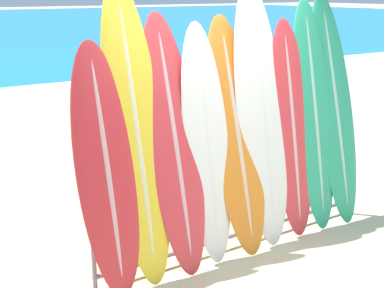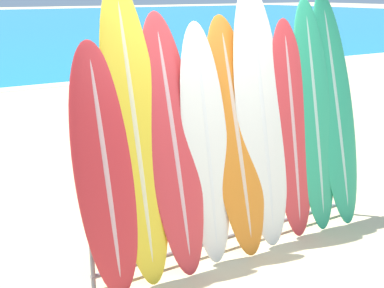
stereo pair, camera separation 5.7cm
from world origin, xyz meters
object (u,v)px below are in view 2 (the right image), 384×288
surfboard_slot_2 (173,145)px  surfboard_slot_4 (236,136)px  surfboard_slot_7 (314,116)px  person_near_water (101,110)px  surfboard_slot_8 (335,109)px  surfboard_slot_6 (292,130)px  surfboard_slot_0 (105,170)px  surfboard_slot_5 (261,117)px  surfboard_rack (236,203)px  surfboard_slot_1 (135,135)px  surfboard_slot_3 (206,145)px

surfboard_slot_2 → surfboard_slot_4: surfboard_slot_2 is taller
surfboard_slot_4 → surfboard_slot_7: size_ratio=0.94×
surfboard_slot_4 → person_near_water: bearing=94.7°
surfboard_slot_7 → surfboard_slot_8: bearing=4.0°
person_near_water → surfboard_slot_6: bearing=-27.2°
surfboard_slot_0 → surfboard_slot_6: 2.03m
surfboard_slot_0 → surfboard_slot_5: 1.67m
surfboard_slot_8 → person_near_water: size_ratio=1.48×
surfboard_slot_5 → surfboard_slot_8: size_ratio=1.04×
surfboard_slot_4 → surfboard_slot_6: 0.68m
surfboard_slot_5 → surfboard_slot_8: 1.02m
surfboard_slot_4 → surfboard_slot_8: (1.33, 0.02, 0.10)m
surfboard_slot_2 → person_near_water: 2.74m
surfboard_slot_4 → surfboard_rack: bearing=-98.9°
surfboard_rack → surfboard_slot_4: 0.66m
surfboard_slot_5 → surfboard_slot_8: bearing=0.5°
surfboard_rack → surfboard_slot_1: 1.31m
surfboard_slot_0 → surfboard_slot_4: (1.35, 0.03, 0.08)m
surfboard_slot_1 → surfboard_slot_4: (1.03, -0.03, -0.16)m
surfboard_slot_7 → surfboard_slot_5: bearing=178.9°
surfboard_slot_6 → surfboard_slot_8: bearing=3.9°
surfboard_slot_0 → surfboard_slot_2: (0.66, 0.03, 0.10)m
surfboard_slot_0 → surfboard_slot_1: size_ratio=0.81×
surfboard_slot_4 → surfboard_slot_7: surfboard_slot_7 is taller
surfboard_slot_7 → surfboard_slot_8: surfboard_slot_8 is taller
surfboard_slot_1 → surfboard_slot_6: surfboard_slot_1 is taller
surfboard_slot_8 → surfboard_slot_0: bearing=-178.9°
surfboard_slot_0 → surfboard_slot_5: size_ratio=0.82×
surfboard_slot_1 → surfboard_slot_5: (1.34, -0.03, -0.01)m
surfboard_slot_7 → surfboard_slot_3: bearing=-179.1°
surfboard_rack → surfboard_slot_8: surfboard_slot_8 is taller
surfboard_slot_1 → surfboard_slot_4: 1.04m
surfboard_slot_5 → surfboard_slot_1: bearing=178.9°
surfboard_rack → person_near_water: person_near_water is taller
surfboard_slot_4 → surfboard_slot_5: 0.34m
surfboard_slot_0 → surfboard_slot_3: bearing=0.3°
surfboard_rack → surfboard_slot_3: size_ratio=1.39×
surfboard_slot_1 → surfboard_slot_5: 1.34m
surfboard_slot_3 → surfboard_slot_7: 1.36m
surfboard_slot_3 → surfboard_slot_8: size_ratio=0.90×
surfboard_slot_1 → surfboard_slot_7: 2.04m
surfboard_slot_4 → surfboard_slot_6: bearing=-2.2°
surfboard_rack → surfboard_slot_6: 0.94m
surfboard_rack → surfboard_slot_5: bearing=9.8°
surfboard_rack → surfboard_slot_0: size_ratio=1.46×
surfboard_slot_7 → surfboard_rack: bearing=-177.7°
surfboard_slot_5 → surfboard_slot_8: surfboard_slot_5 is taller
surfboard_slot_1 → surfboard_slot_0: bearing=-168.3°
surfboard_slot_2 → surfboard_slot_0: bearing=-177.2°
surfboard_rack → surfboard_slot_3: bearing=176.9°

